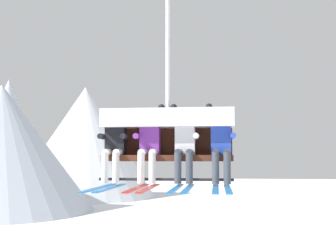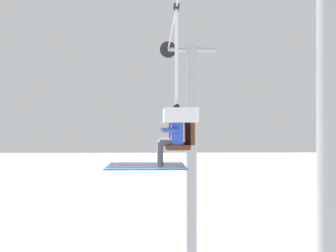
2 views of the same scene
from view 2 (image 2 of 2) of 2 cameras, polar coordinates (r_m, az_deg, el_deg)
name	(u,v)px [view 2 (image 2 of 2)]	position (r m, az deg, el deg)	size (l,w,h in m)	color
lift_tower_near	(191,165)	(17.55, 2.57, -4.37)	(0.36, 1.88, 8.77)	#9EA3A8
chairlift_chair	(180,121)	(11.20, 1.31, 0.52)	(2.15, 0.74, 3.43)	#512819
skier_black	(168,135)	(12.05, 0.05, -1.02)	(0.46, 1.70, 1.23)	black
skier_purple	(170,135)	(11.47, 0.17, -0.97)	(0.48, 1.70, 1.34)	purple
skier_white	(170,135)	(10.90, 0.27, -1.03)	(0.48, 1.70, 1.34)	silver
skier_blue	(171,136)	(10.33, 0.37, -1.09)	(0.48, 1.70, 1.34)	#2847B7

